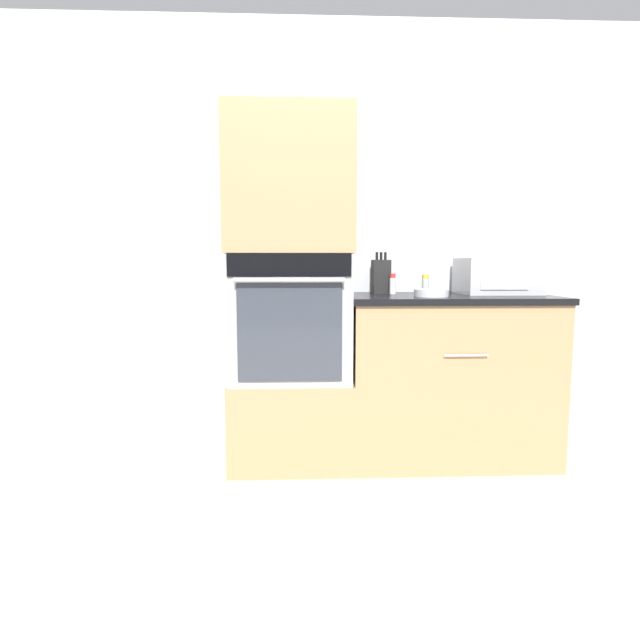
# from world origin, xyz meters

# --- Properties ---
(ground_plane) EXTENTS (12.00, 12.00, 0.00)m
(ground_plane) POSITION_xyz_m (0.00, 0.00, 0.00)
(ground_plane) COLOR beige
(wall_back) EXTENTS (8.00, 0.05, 2.50)m
(wall_back) POSITION_xyz_m (0.00, 0.63, 1.25)
(wall_back) COLOR silver
(wall_back) RESTS_ON ground_plane
(oven_cabinet_base) EXTENTS (0.65, 0.60, 0.47)m
(oven_cabinet_base) POSITION_xyz_m (-0.32, 0.30, 0.23)
(oven_cabinet_base) COLOR #A87F56
(oven_cabinet_base) RESTS_ON ground_plane
(wall_oven) EXTENTS (0.63, 0.64, 0.67)m
(wall_oven) POSITION_xyz_m (-0.32, 0.30, 0.80)
(wall_oven) COLOR #9EA0A5
(wall_oven) RESTS_ON oven_cabinet_base
(oven_cabinet_upper) EXTENTS (0.65, 0.60, 0.72)m
(oven_cabinet_upper) POSITION_xyz_m (-0.32, 0.30, 1.50)
(oven_cabinet_upper) COLOR #A87F56
(oven_cabinet_upper) RESTS_ON wall_oven
(counter_unit) EXTENTS (1.12, 0.63, 0.92)m
(counter_unit) POSITION_xyz_m (0.55, 0.30, 0.46)
(counter_unit) COLOR #A87F56
(counter_unit) RESTS_ON ground_plane
(microwave) EXTENTS (0.42, 0.34, 0.20)m
(microwave) POSITION_xyz_m (0.85, 0.39, 1.02)
(microwave) COLOR #B2B5BA
(microwave) RESTS_ON counter_unit
(knife_block) EXTENTS (0.10, 0.13, 0.24)m
(knife_block) POSITION_xyz_m (0.20, 0.49, 1.01)
(knife_block) COLOR black
(knife_block) RESTS_ON counter_unit
(bowl) EXTENTS (0.18, 0.18, 0.04)m
(bowl) POSITION_xyz_m (0.41, 0.17, 0.93)
(bowl) COLOR silver
(bowl) RESTS_ON counter_unit
(condiment_jar_near) EXTENTS (0.04, 0.04, 0.12)m
(condiment_jar_near) POSITION_xyz_m (0.25, 0.40, 0.97)
(condiment_jar_near) COLOR silver
(condiment_jar_near) RESTS_ON counter_unit
(condiment_jar_mid) EXTENTS (0.04, 0.04, 0.11)m
(condiment_jar_mid) POSITION_xyz_m (0.43, 0.37, 0.97)
(condiment_jar_mid) COLOR silver
(condiment_jar_mid) RESTS_ON counter_unit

